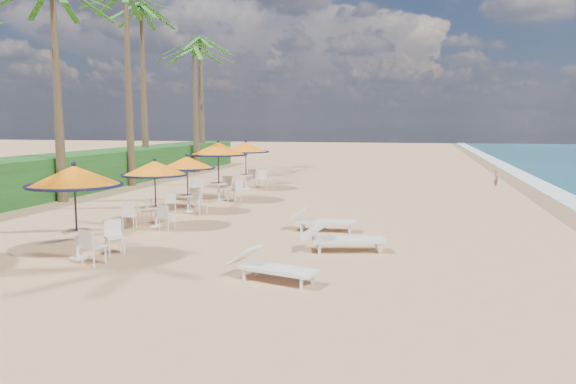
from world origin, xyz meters
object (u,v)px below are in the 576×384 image
lounger_near (270,266)px  lounger_mid (340,238)px  station_0 (78,185)px  station_2 (187,170)px  station_1 (153,177)px  station_3 (218,156)px  lounger_far (319,220)px  station_4 (247,153)px

lounger_near → lounger_mid: size_ratio=0.90×
station_0 → station_2: (-0.33, 7.37, -0.24)m
station_1 → station_3: (-0.08, 6.17, 0.28)m
station_1 → lounger_near: (5.21, -5.16, -1.29)m
lounger_far → station_0: bearing=-140.3°
station_3 → station_0: bearing=-88.6°
station_2 → lounger_mid: (6.42, -5.17, -1.22)m
station_1 → station_2: size_ratio=1.02×
station_0 → station_1: bearing=92.4°
station_4 → lounger_mid: size_ratio=1.08×
lounger_near → lounger_far: bearing=106.3°
station_4 → lounger_mid: (6.44, -12.71, -1.44)m
station_1 → lounger_far: bearing=5.2°
station_0 → station_1: size_ratio=1.08×
station_4 → lounger_near: (5.37, -15.74, -1.47)m
station_3 → station_4: bearing=91.1°
station_2 → lounger_near: station_2 is taller
lounger_near → lounger_far: lounger_far is taller
station_0 → lounger_far: station_0 is taller
station_2 → station_3: 3.16m
station_4 → station_3: bearing=-88.9°
station_0 → lounger_near: (5.03, -0.82, -1.50)m
station_1 → station_4: size_ratio=0.90×
station_3 → lounger_mid: size_ratio=1.14×
lounger_mid → station_4: bearing=102.8°
station_4 → lounger_far: (5.44, -10.10, -1.45)m
station_2 → station_3: (0.07, 3.14, 0.32)m
station_4 → lounger_mid: bearing=-63.2°
station_3 → lounger_far: 7.97m
station_3 → lounger_near: (5.29, -11.33, -1.57)m
station_0 → station_3: (-0.26, 10.51, 0.07)m
station_2 → lounger_far: size_ratio=1.02×
station_0 → station_3: size_ratio=0.92×
station_1 → station_4: (-0.16, 10.58, 0.19)m
station_2 → lounger_near: size_ratio=1.06×
station_1 → lounger_far: (5.28, 0.48, -1.27)m
station_4 → lounger_far: station_4 is taller
station_1 → lounger_mid: bearing=-18.8°
station_2 → station_4: bearing=90.1°
station_4 → lounger_near: station_4 is taller
station_1 → station_4: station_4 is taller
station_1 → station_2: bearing=92.7°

